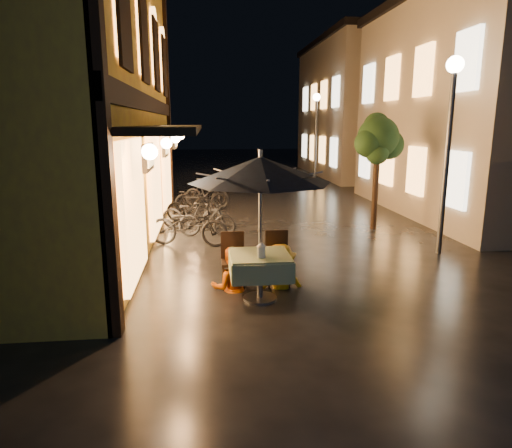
{
  "coord_description": "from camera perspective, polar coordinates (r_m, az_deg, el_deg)",
  "views": [
    {
      "loc": [
        -2.19,
        -7.4,
        2.86
      ],
      "look_at": [
        -1.34,
        0.28,
        1.15
      ],
      "focal_mm": 32.0,
      "sensor_mm": 36.0,
      "label": 1
    }
  ],
  "objects": [
    {
      "name": "bicycle_2",
      "position": [
        12.65,
        -7.93,
        1.36
      ],
      "size": [
        1.8,
        0.97,
        0.9
      ],
      "primitive_type": "imported",
      "rotation": [
        0.0,
        0.0,
        1.34
      ],
      "color": "black",
      "rests_on": "ground"
    },
    {
      "name": "streetlamp_far",
      "position": [
        22.02,
        7.5,
        12.51
      ],
      "size": [
        0.36,
        0.36,
        4.23
      ],
      "color": "#59595E",
      "rests_on": "ground"
    },
    {
      "name": "bicycle_4",
      "position": [
        15.22,
        -6.78,
        3.34
      ],
      "size": [
        1.85,
        0.82,
        0.94
      ],
      "primitive_type": "imported",
      "rotation": [
        0.0,
        0.0,
        1.68
      ],
      "color": "black",
      "rests_on": "ground"
    },
    {
      "name": "street_tree",
      "position": [
        12.77,
        15.05,
        10.08
      ],
      "size": [
        1.43,
        1.2,
        3.15
      ],
      "color": "black",
      "rests_on": "ground"
    },
    {
      "name": "east_building_near",
      "position": [
        16.94,
        29.33,
        12.78
      ],
      "size": [
        7.3,
        9.3,
        6.8
      ],
      "color": "tan",
      "rests_on": "ground"
    },
    {
      "name": "cafe_chair_left",
      "position": [
        8.17,
        -2.9,
        -4.06
      ],
      "size": [
        0.42,
        0.42,
        0.97
      ],
      "color": "black",
      "rests_on": "ground"
    },
    {
      "name": "person_yellow",
      "position": [
        8.03,
        3.09,
        -2.7
      ],
      "size": [
        1.0,
        0.6,
        1.52
      ],
      "primitive_type": "imported",
      "rotation": [
        0.0,
        0.0,
        3.18
      ],
      "color": "#EBA60C",
      "rests_on": "ground"
    },
    {
      "name": "table_lantern",
      "position": [
        7.21,
        0.69,
        -3.14
      ],
      "size": [
        0.16,
        0.16,
        0.25
      ],
      "color": "white",
      "rests_on": "cafe_table"
    },
    {
      "name": "ground",
      "position": [
        8.23,
        9.62,
        -8.05
      ],
      "size": [
        90.0,
        90.0,
        0.0
      ],
      "primitive_type": "plane",
      "color": "black",
      "rests_on": "ground"
    },
    {
      "name": "cafe_chair_right",
      "position": [
        8.25,
        2.66,
        -3.89
      ],
      "size": [
        0.42,
        0.42,
        0.97
      ],
      "color": "black",
      "rests_on": "ground"
    },
    {
      "name": "person_orange",
      "position": [
        7.94,
        -3.18,
        -3.03
      ],
      "size": [
        0.74,
        0.58,
        1.48
      ],
      "primitive_type": "imported",
      "rotation": [
        0.0,
        0.0,
        3.17
      ],
      "color": "#CB5300",
      "rests_on": "ground"
    },
    {
      "name": "bicycle_3",
      "position": [
        13.61,
        -8.18,
        2.15
      ],
      "size": [
        1.57,
        0.85,
        0.91
      ],
      "primitive_type": "imported",
      "rotation": [
        0.0,
        0.0,
        1.27
      ],
      "color": "black",
      "rests_on": "ground"
    },
    {
      "name": "bicycle_1",
      "position": [
        11.74,
        -6.17,
        0.53
      ],
      "size": [
        1.53,
        0.67,
        0.89
      ],
      "primitive_type": "imported",
      "rotation": [
        0.0,
        0.0,
        1.4
      ],
      "color": "black",
      "rests_on": "ground"
    },
    {
      "name": "west_building",
      "position": [
        11.96,
        -24.41,
        15.48
      ],
      "size": [
        5.9,
        11.4,
        7.4
      ],
      "color": "#C28A37",
      "rests_on": "ground"
    },
    {
      "name": "streetlamp_near",
      "position": [
        10.73,
        23.11,
        11.81
      ],
      "size": [
        0.36,
        0.36,
        4.23
      ],
      "color": "#59595E",
      "rests_on": "ground"
    },
    {
      "name": "bicycle_5",
      "position": [
        15.95,
        -6.21,
        3.88
      ],
      "size": [
        1.71,
        1.12,
        1.0
      ],
      "primitive_type": "imported",
      "rotation": [
        0.0,
        0.0,
        1.14
      ],
      "color": "black",
      "rests_on": "ground"
    },
    {
      "name": "patio_umbrella",
      "position": [
        7.17,
        0.53,
        6.77
      ],
      "size": [
        2.29,
        2.29,
        2.46
      ],
      "color": "#59595E",
      "rests_on": "ground"
    },
    {
      "name": "bicycle_0",
      "position": [
        10.92,
        -8.41,
        -0.12
      ],
      "size": [
        2.03,
        1.15,
        1.01
      ],
      "primitive_type": "imported",
      "rotation": [
        0.0,
        0.0,
        1.31
      ],
      "color": "black",
      "rests_on": "ground"
    },
    {
      "name": "cafe_table",
      "position": [
        7.48,
        0.51,
        -5.2
      ],
      "size": [
        0.99,
        0.99,
        0.78
      ],
      "color": "#59595E",
      "rests_on": "ground"
    },
    {
      "name": "east_building_far",
      "position": [
        27.19,
        14.99,
        13.73
      ],
      "size": [
        7.3,
        10.3,
        7.3
      ],
      "color": "tan",
      "rests_on": "ground"
    }
  ]
}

